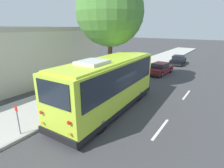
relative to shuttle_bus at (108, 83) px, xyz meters
name	(u,v)px	position (x,y,z in m)	size (l,w,h in m)	color
ground_plane	(113,109)	(0.20, -0.24, -1.85)	(160.00, 160.00, 0.00)	#3D3D3F
sidewalk_slab	(70,95)	(0.20, 3.82, -1.78)	(80.00, 4.41, 0.15)	#B2AFA8
curb_strip	(92,102)	(0.20, 1.54, -1.78)	(80.00, 0.14, 0.15)	#9D9A94
shuttle_bus	(108,83)	(0.00, 0.00, 0.00)	(8.81, 3.06, 3.47)	#BCDB38
parked_sedan_maroon	(160,69)	(10.94, 0.45, -1.24)	(4.24, 1.94, 1.31)	maroon
parked_sedan_black	(178,60)	(17.95, 0.24, -1.26)	(4.34, 2.00, 1.28)	black
street_tree	(111,7)	(4.13, 2.63, 4.84)	(5.51, 5.51, 9.75)	brown
sign_post_near	(18,120)	(-4.88, 1.82, -0.92)	(0.06, 0.22, 1.51)	gray
sign_post_far	(52,108)	(-2.94, 1.82, -1.07)	(0.06, 0.06, 1.27)	gray
lane_stripe_mid	(161,129)	(-0.34, -3.65, -1.85)	(2.40, 0.14, 0.01)	silver
lane_stripe_ahead	(186,95)	(5.66, -3.65, -1.85)	(2.40, 0.14, 0.01)	silver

